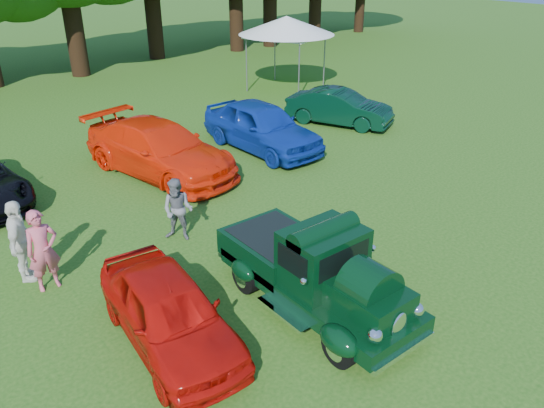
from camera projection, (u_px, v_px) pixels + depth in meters
ground at (302, 309)px, 10.48m from camera, size 120.00×120.00×0.00m
hero_pickup at (314, 272)px, 10.28m from camera, size 2.11×4.53×1.77m
red_convertible at (169, 311)px, 9.35m from camera, size 1.90×4.01×1.32m
back_car_orange at (160, 149)px, 16.29m from camera, size 3.38×5.85×1.60m
back_car_blue at (262, 126)px, 18.22m from camera, size 2.13×4.93×1.66m
back_car_green at (339, 107)px, 20.83m from camera, size 3.04×4.35×1.36m
spectator_pink at (43, 250)px, 10.76m from camera, size 0.65×0.43×1.79m
spectator_grey at (178, 210)px, 12.61m from camera, size 0.94×0.97×1.57m
spectator_white at (20, 242)px, 11.01m from camera, size 0.88×1.17×1.84m
canopy_tent at (287, 26)px, 24.95m from camera, size 5.95×5.95×3.42m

